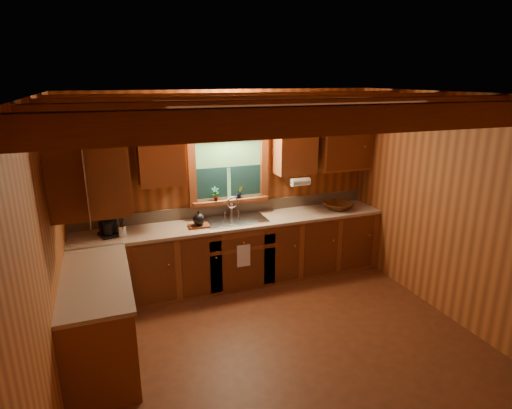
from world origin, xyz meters
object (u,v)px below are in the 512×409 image
object	(u,v)px
coffee_maker	(107,222)
sink	(235,223)
cutting_board	(199,226)
wicker_basket	(338,206)

from	to	relation	value
coffee_maker	sink	bearing A→B (deg)	-20.37
coffee_maker	cutting_board	bearing A→B (deg)	-24.76
sink	coffee_maker	size ratio (longest dim) A/B	2.37
wicker_basket	cutting_board	bearing A→B (deg)	-179.07
cutting_board	coffee_maker	bearing A→B (deg)	177.38
coffee_maker	cutting_board	world-z (taller)	coffee_maker
cutting_board	wicker_basket	xyz separation A→B (m)	(2.08, 0.03, 0.04)
coffee_maker	cutting_board	size ratio (longest dim) A/B	1.29
sink	coffee_maker	bearing A→B (deg)	179.64
sink	cutting_board	distance (m)	0.53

